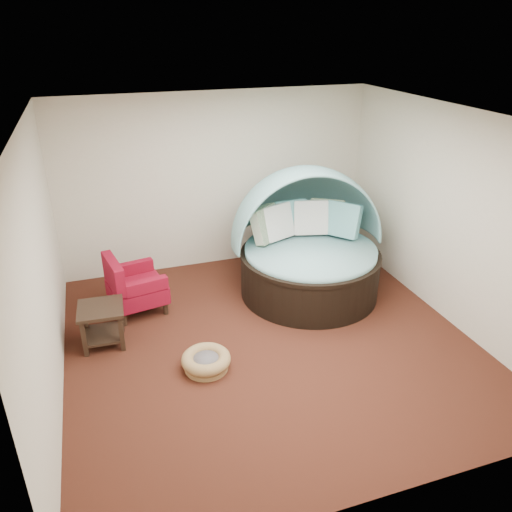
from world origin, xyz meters
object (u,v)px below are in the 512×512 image
object	(u,v)px
canopy_daybed	(308,236)
red_armchair	(133,286)
pet_basket	(206,361)
side_table	(102,320)

from	to	relation	value
canopy_daybed	red_armchair	size ratio (longest dim) A/B	2.72
pet_basket	red_armchair	size ratio (longest dim) A/B	0.71
canopy_daybed	red_armchair	xyz separation A→B (m)	(-2.55, 0.18, -0.48)
pet_basket	red_armchair	xyz separation A→B (m)	(-0.65, 1.59, 0.29)
pet_basket	side_table	distance (m)	1.46
red_armchair	side_table	bearing A→B (deg)	-134.57
canopy_daybed	side_table	xyz separation A→B (m)	(-3.00, -0.50, -0.53)
pet_basket	red_armchair	bearing A→B (deg)	112.38
canopy_daybed	pet_basket	bearing A→B (deg)	-137.73
red_armchair	side_table	xyz separation A→B (m)	(-0.45, -0.67, -0.05)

